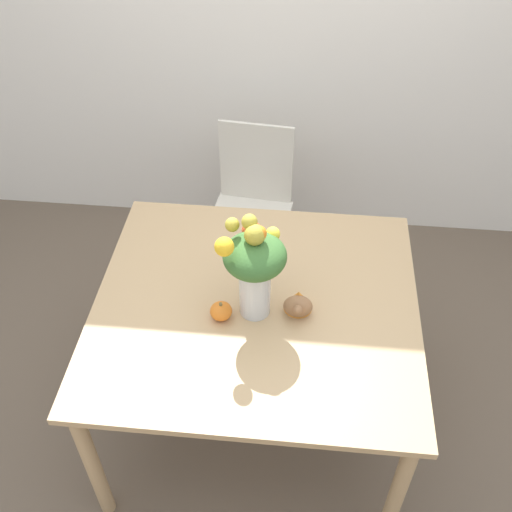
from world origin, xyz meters
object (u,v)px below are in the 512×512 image
at_px(turkey_figurine, 298,303).
at_px(dining_chair_near_window, 252,208).
at_px(pumpkin, 221,311).
at_px(flower_vase, 255,265).

height_order(turkey_figurine, dining_chair_near_window, dining_chair_near_window).
height_order(pumpkin, turkey_figurine, turkey_figurine).
distance_m(turkey_figurine, dining_chair_near_window, 1.08).
xyz_separation_m(turkey_figurine, dining_chair_near_window, (-0.28, 0.99, -0.34)).
bearing_deg(dining_chair_near_window, flower_vase, -77.60).
height_order(pumpkin, dining_chair_near_window, dining_chair_near_window).
relative_size(flower_vase, turkey_figurine, 2.95).
relative_size(flower_vase, dining_chair_near_window, 0.48).
distance_m(flower_vase, turkey_figurine, 0.25).
distance_m(pumpkin, turkey_figurine, 0.30).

